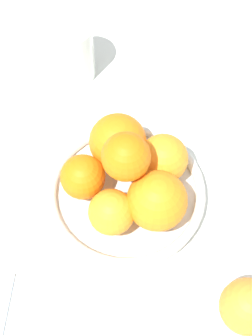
% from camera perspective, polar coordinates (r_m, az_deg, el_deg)
% --- Properties ---
extents(ground_plane, '(4.00, 4.00, 0.00)m').
position_cam_1_polar(ground_plane, '(0.84, 0.00, -3.16)').
color(ground_plane, silver).
extents(fruit_bowl, '(0.23, 0.23, 0.03)m').
position_cam_1_polar(fruit_bowl, '(0.83, 0.00, -2.67)').
color(fruit_bowl, silver).
rests_on(fruit_bowl, ground_plane).
extents(orange_pile, '(0.18, 0.18, 0.13)m').
position_cam_1_polar(orange_pile, '(0.77, 0.52, -0.45)').
color(orange_pile, orange).
rests_on(orange_pile, fruit_bowl).
extents(stray_orange, '(0.07, 0.07, 0.07)m').
position_cam_1_polar(stray_orange, '(0.76, 12.26, -13.59)').
color(stray_orange, orange).
rests_on(stray_orange, ground_plane).
extents(drinking_glass, '(0.07, 0.07, 0.11)m').
position_cam_1_polar(drinking_glass, '(0.93, -5.57, 11.74)').
color(drinking_glass, silver).
rests_on(drinking_glass, ground_plane).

